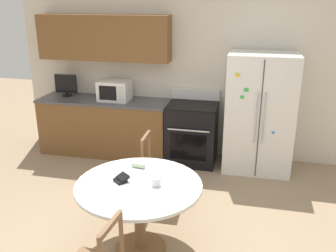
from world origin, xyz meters
name	(u,v)px	position (x,y,z in m)	size (l,w,h in m)	color
ground_plane	(131,249)	(0.00, 0.00, 0.00)	(14.00, 14.00, 0.00)	#9E8466
back_wall	(161,64)	(-0.30, 2.59, 1.44)	(5.20, 0.44, 2.60)	silver
kitchen_counter	(105,126)	(-1.17, 2.29, 0.45)	(2.09, 0.64, 0.90)	brown
refrigerator	(260,113)	(1.23, 2.24, 0.86)	(0.95, 0.72, 1.71)	white
oven_range	(192,133)	(0.25, 2.26, 0.47)	(0.74, 0.68, 1.08)	black
microwave	(115,90)	(-0.98, 2.30, 1.06)	(0.47, 0.36, 0.31)	white
countertop_tv	(66,85)	(-1.84, 2.36, 1.09)	(0.36, 0.16, 0.35)	black
dining_table	(139,196)	(0.09, 0.03, 0.60)	(1.23, 1.23, 0.74)	white
dining_chair_far	(159,172)	(0.07, 0.91, 0.43)	(0.43, 0.43, 0.90)	brown
candle_glass	(156,182)	(0.27, 0.04, 0.78)	(0.09, 0.09, 0.08)	silver
folded_napkin	(138,165)	(-0.01, 0.37, 0.77)	(0.15, 0.07, 0.05)	beige
wallet	(121,179)	(-0.08, 0.04, 0.77)	(0.17, 0.17, 0.07)	black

